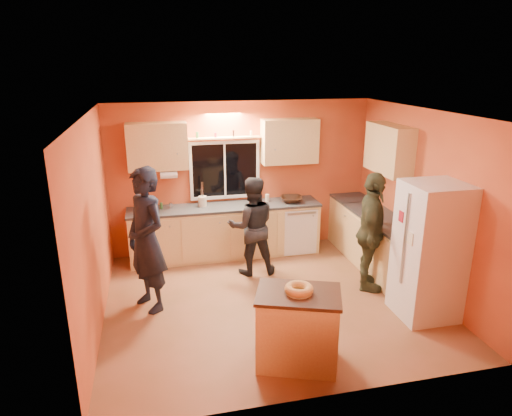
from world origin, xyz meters
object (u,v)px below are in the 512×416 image
object	(u,v)px
island	(298,328)
person_left	(146,240)
refrigerator	(430,251)
person_center	(252,226)
person_right	(371,232)

from	to	relation	value
island	person_left	size ratio (longest dim) A/B	0.54
refrigerator	island	bearing A→B (deg)	-162.56
island	person_center	world-z (taller)	person_center
person_left	person_right	world-z (taller)	person_left
person_left	person_right	distance (m)	3.14
refrigerator	person_left	distance (m)	3.67
island	person_left	xyz separation A→B (m)	(-1.57, 1.62, 0.54)
refrigerator	person_left	size ratio (longest dim) A/B	0.92
island	person_center	xyz separation A→B (m)	(0.01, 2.36, 0.34)
refrigerator	person_left	bearing A→B (deg)	164.14
person_left	person_right	bearing A→B (deg)	56.85
refrigerator	person_center	size ratio (longest dim) A/B	1.15
island	person_center	size ratio (longest dim) A/B	0.67
person_right	person_center	bearing A→B (deg)	86.76
island	person_right	xyz separation A→B (m)	(1.56, 1.47, 0.44)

